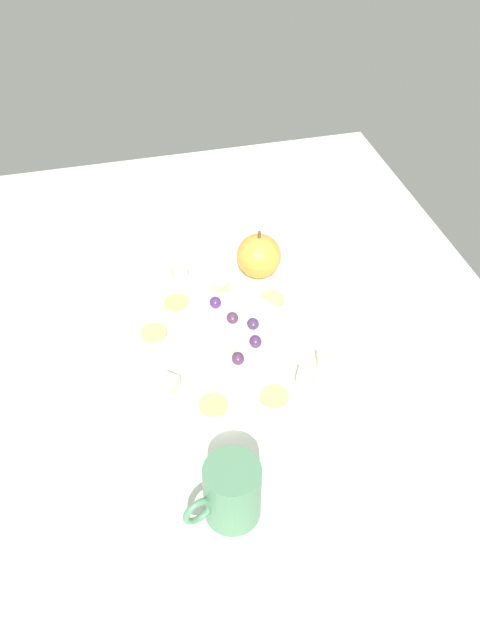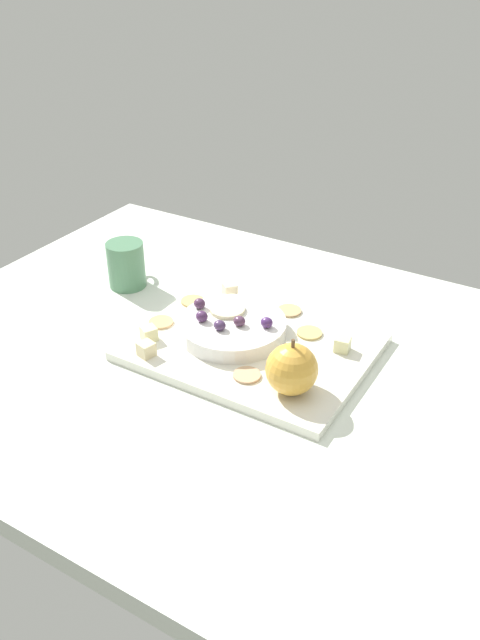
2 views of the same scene
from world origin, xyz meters
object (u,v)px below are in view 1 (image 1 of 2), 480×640
(cracker_4, at_px, (177,303))
(grape_2, at_px, (215,302))
(serving_dish, at_px, (231,336))
(grape_1, at_px, (238,358))
(platter, at_px, (229,329))
(cheese_cube_1, at_px, (220,287))
(apple_whole, at_px, (259,256))
(cheese_cube_4, at_px, (179,272))
(cheese_cube_0, at_px, (169,384))
(cheese_cube_2, at_px, (325,361))
(cracker_3, at_px, (214,405))
(apple_slice_0, at_px, (220,342))
(cup, at_px, (231,492))
(cheese_cube_3, at_px, (305,378))
(grape_3, at_px, (254,324))
(cracker_0, at_px, (154,333))
(cracker_2, at_px, (272,299))
(grape_0, at_px, (232,318))
(grape_4, at_px, (255,341))
(cracker_1, at_px, (272,397))

(cracker_4, distance_m, grape_2, 0.08)
(cracker_4, height_order, grape_2, grape_2)
(serving_dish, distance_m, grape_1, 0.07)
(platter, bearing_deg, cheese_cube_1, -3.37)
(serving_dish, distance_m, apple_whole, 0.17)
(cheese_cube_4, bearing_deg, grape_1, -169.97)
(cheese_cube_0, distance_m, cheese_cube_2, 0.22)
(serving_dish, bearing_deg, cracker_3, 155.61)
(apple_slice_0, bearing_deg, cheese_cube_0, 119.53)
(cheese_cube_1, height_order, cup, cup)
(cheese_cube_0, relative_size, cup, 0.23)
(grape_1, bearing_deg, cheese_cube_3, -113.88)
(serving_dish, distance_m, grape_2, 0.06)
(cheese_cube_4, height_order, grape_3, grape_3)
(cracker_3, bearing_deg, cracker_0, 19.90)
(grape_3, bearing_deg, cracker_2, -32.92)
(cracker_2, bearing_deg, cheese_cube_4, 55.30)
(cracker_0, height_order, grape_1, grape_1)
(cheese_cube_2, bearing_deg, apple_slice_0, 67.29)
(cheese_cube_1, relative_size, apple_slice_0, 0.39)
(cheese_cube_0, relative_size, cheese_cube_3, 1.00)
(grape_0, bearing_deg, cup, 166.15)
(apple_whole, height_order, cheese_cube_1, apple_whole)
(apple_slice_0, bearing_deg, cracker_3, 161.64)
(cheese_cube_3, bearing_deg, apple_slice_0, 51.36)
(platter, distance_m, cheese_cube_3, 0.16)
(grape_1, height_order, cup, cup)
(platter, xyz_separation_m, cheese_cube_2, (-0.12, -0.11, 0.02))
(platter, relative_size, cracker_4, 8.86)
(apple_whole, height_order, apple_slice_0, apple_whole)
(serving_dish, height_order, grape_2, grape_2)
(serving_dish, relative_size, grape_4, 8.75)
(cheese_cube_1, xyz_separation_m, cracker_0, (-0.07, 0.12, -0.01))
(grape_0, height_order, grape_2, grape_2)
(platter, height_order, grape_1, grape_1)
(cracker_0, relative_size, grape_1, 2.08)
(cheese_cube_4, xyz_separation_m, cracker_2, (-0.09, -0.13, -0.01))
(grape_2, bearing_deg, cheese_cube_4, 17.93)
(cheese_cube_0, bearing_deg, apple_slice_0, -60.47)
(serving_dish, relative_size, apple_whole, 2.32)
(cheese_cube_4, xyz_separation_m, grape_4, (-0.21, -0.07, 0.02))
(cracker_3, bearing_deg, platter, -20.72)
(cheese_cube_3, bearing_deg, grape_3, 24.90)
(cheese_cube_0, height_order, grape_2, grape_2)
(cheese_cube_4, height_order, apple_slice_0, apple_slice_0)
(cracker_2, bearing_deg, cheese_cube_2, -168.40)
(cracker_0, height_order, grape_3, grape_3)
(cracker_4, bearing_deg, apple_slice_0, -161.85)
(cheese_cube_4, xyz_separation_m, cracker_1, (-0.29, -0.08, -0.01))
(cheese_cube_1, xyz_separation_m, grape_3, (-0.12, -0.02, 0.02))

